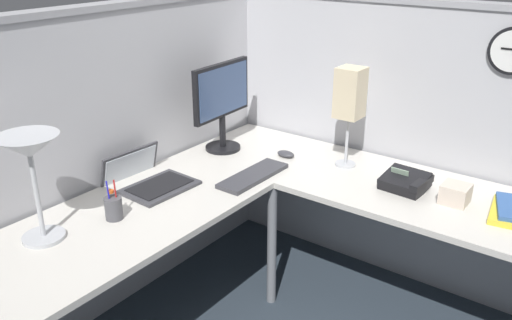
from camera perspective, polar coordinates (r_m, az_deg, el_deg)
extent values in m
cube|color=#B2B2B7|center=(2.81, -16.55, -1.27)|extent=(2.57, 0.10, 1.55)
cube|color=#939399|center=(2.60, -18.51, 14.86)|extent=(2.57, 0.12, 0.03)
cube|color=#B2B2B7|center=(3.10, 15.86, 1.11)|extent=(0.10, 2.37, 1.55)
cube|color=#939399|center=(2.92, 17.54, 15.69)|extent=(0.12, 2.37, 0.03)
cube|color=beige|center=(2.54, -11.01, -4.78)|extent=(2.35, 0.66, 0.03)
cube|color=beige|center=(2.68, 19.29, -4.19)|extent=(0.66, 1.49, 0.03)
cylinder|color=slate|center=(2.89, 1.68, -9.05)|extent=(0.05, 0.05, 0.70)
cylinder|color=black|center=(3.11, -3.51, 1.34)|extent=(0.20, 0.20, 0.02)
cylinder|color=black|center=(3.08, -3.56, 3.07)|extent=(0.04, 0.04, 0.20)
cube|color=black|center=(3.01, -3.67, 7.39)|extent=(0.46, 0.05, 0.30)
cube|color=#384C72|center=(3.00, -3.39, 7.34)|extent=(0.42, 0.03, 0.26)
cube|color=#38383D|center=(2.66, -10.12, -2.85)|extent=(0.35, 0.25, 0.02)
cube|color=black|center=(2.66, -10.13, -2.65)|extent=(0.30, 0.19, 0.00)
cube|color=#38383D|center=(2.81, -13.23, -0.90)|extent=(0.34, 0.08, 0.22)
cube|color=silver|center=(2.80, -13.12, -0.94)|extent=(0.31, 0.07, 0.18)
cube|color=#38383D|center=(2.74, -0.30, -1.67)|extent=(0.43, 0.15, 0.02)
ellipsoid|color=#38383D|center=(3.00, 3.17, 0.64)|extent=(0.06, 0.10, 0.03)
cylinder|color=#B7BABF|center=(2.37, -21.50, -7.55)|extent=(0.17, 0.17, 0.02)
cylinder|color=#B7BABF|center=(2.28, -22.18, -3.36)|extent=(0.02, 0.02, 0.38)
cone|color=#B7BABF|center=(2.21, -22.93, 1.32)|extent=(0.24, 0.24, 0.09)
cylinder|color=#4C4C51|center=(2.41, -14.81, -4.96)|extent=(0.08, 0.08, 0.10)
cylinder|color=#1E1EB2|center=(2.38, -15.31, -3.62)|extent=(0.01, 0.02, 0.13)
cylinder|color=#B21E1E|center=(2.39, -14.62, -3.50)|extent=(0.01, 0.01, 0.13)
cylinder|color=#D8591E|center=(2.39, -15.13, -3.23)|extent=(0.03, 0.03, 0.01)
cube|color=black|center=(2.70, 15.44, -2.29)|extent=(0.20, 0.21, 0.10)
cube|color=#8CA58C|center=(2.70, 14.96, -1.35)|extent=(0.02, 0.09, 0.04)
cube|color=black|center=(2.67, 17.12, -2.37)|extent=(0.19, 0.05, 0.04)
cylinder|color=#B7BABF|center=(2.93, 9.42, -0.43)|extent=(0.11, 0.11, 0.01)
cylinder|color=#B7BABF|center=(2.88, 9.58, 2.03)|extent=(0.02, 0.02, 0.27)
cube|color=beige|center=(2.80, 9.92, 7.02)|extent=(0.13, 0.13, 0.26)
cube|color=beige|center=(2.63, 20.32, -3.38)|extent=(0.12, 0.12, 0.09)
cylinder|color=white|center=(2.76, 25.47, 10.32)|extent=(0.00, 0.19, 0.19)
cube|color=black|center=(2.76, 25.08, 10.59)|extent=(0.00, 0.06, 0.01)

